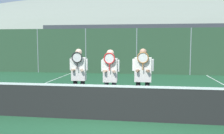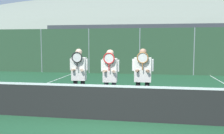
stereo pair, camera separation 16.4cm
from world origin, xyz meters
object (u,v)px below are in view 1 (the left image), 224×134
Objects in this scene: player_center_right at (143,75)px; car_left_of_center at (140,57)px; player_leftmost at (79,74)px; car_far_left at (76,57)px; player_center_left at (110,75)px; car_center at (209,58)px.

car_left_of_center is at bearing 92.20° from player_center_right.
car_far_left is (-3.58, 11.79, -0.16)m from player_leftmost.
player_center_right is 13.01m from car_far_left.
player_leftmost reaches higher than player_center_left.
player_center_left is at bearing -69.10° from car_far_left.
car_far_left is at bearing 106.90° from player_leftmost.
car_left_of_center reaches higher than car_far_left.
player_leftmost reaches higher than car_center.
car_center is (10.01, 0.04, -0.02)m from car_far_left.
car_left_of_center is (0.49, 11.53, -0.12)m from player_center_left.
player_center_right reaches higher than car_center.
car_far_left is (-4.54, 11.90, -0.16)m from player_center_left.
player_center_right is 0.42× the size of car_far_left.
player_leftmost is at bearing -118.51° from car_center.
player_leftmost is at bearing -97.23° from car_left_of_center.
car_center is (4.54, 11.85, -0.20)m from player_center_right.
car_far_left is 10.01m from car_center.
car_left_of_center is 1.08× the size of car_center.
player_center_right is (1.89, -0.01, 0.02)m from player_leftmost.
player_center_right is 12.69m from car_center.
player_center_right is 11.44m from car_left_of_center.
car_left_of_center reaches higher than car_center.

